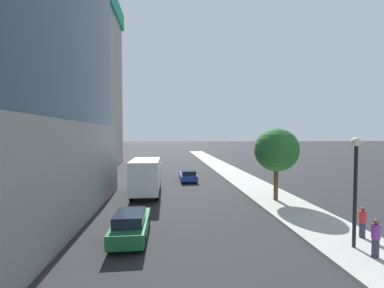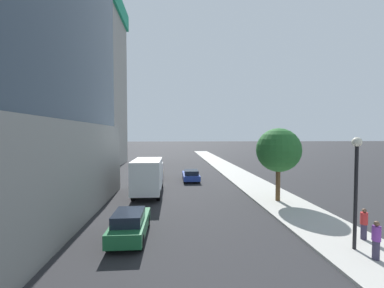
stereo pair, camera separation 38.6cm
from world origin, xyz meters
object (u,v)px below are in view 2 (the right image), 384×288
car_blue (191,175)px  box_truck (148,175)px  car_green (130,224)px  construction_building (79,73)px  street_tree (278,150)px  pedestrian_purple_shirt (376,240)px  car_gold (155,173)px  pedestrian_red_shirt (364,224)px  street_lamp (356,175)px

car_blue → box_truck: 7.89m
car_green → car_blue: 16.56m
construction_building → box_truck: construction_building is taller
street_tree → box_truck: (-10.80, 3.41, -2.44)m
box_truck → street_tree: bearing=-17.5°
car_blue → pedestrian_purple_shirt: bearing=-71.0°
car_blue → box_truck: (-4.38, -6.45, 1.16)m
street_tree → box_truck: 11.59m
car_blue → street_tree: bearing=-56.9°
car_gold → pedestrian_red_shirt: 22.21m
street_tree → pedestrian_purple_shirt: (0.21, -9.39, -3.26)m
car_green → car_blue: (4.38, 15.97, -0.11)m
car_green → car_gold: bearing=90.0°
pedestrian_purple_shirt → car_blue: bearing=109.0°
box_truck → car_green: bearing=-90.0°
car_green → street_tree: bearing=29.5°
pedestrian_red_shirt → pedestrian_purple_shirt: 2.21m
car_green → box_truck: bearing=90.0°
box_truck → street_lamp: bearing=-47.6°
car_green → car_gold: size_ratio=0.89×
box_truck → car_gold: bearing=90.0°
construction_building → box_truck: (14.02, -21.47, -14.35)m
street_lamp → pedestrian_purple_shirt: (0.21, -0.98, -2.64)m
street_lamp → car_blue: street_lamp is taller
construction_building → pedestrian_purple_shirt: (25.03, -34.27, -15.17)m
car_gold → box_truck: 7.86m
street_lamp → car_green: size_ratio=1.26×
pedestrian_red_shirt → street_tree: bearing=99.6°
street_lamp → pedestrian_red_shirt: bearing=37.4°
box_truck → pedestrian_purple_shirt: box_truck is taller
street_tree → car_gold: 15.96m
street_lamp → pedestrian_purple_shirt: 2.82m
car_gold → pedestrian_red_shirt: size_ratio=2.94×
street_lamp → car_gold: (-10.80, 19.61, -2.92)m
construction_building → street_tree: size_ratio=6.50×
street_lamp → car_green: (-10.80, 2.31, -2.86)m
box_truck → pedestrian_purple_shirt: bearing=-49.3°
box_truck → pedestrian_red_shirt: (12.07, -10.86, -0.87)m
car_green → car_gold: car_green is taller
construction_building → car_green: (14.02, -30.98, -15.40)m
street_lamp → box_truck: street_lamp is taller
construction_building → car_green: size_ratio=9.18×
construction_building → pedestrian_red_shirt: size_ratio=24.06×
car_green → box_truck: box_truck is taller
box_truck → pedestrian_red_shirt: size_ratio=4.46×
car_blue → pedestrian_purple_shirt: size_ratio=2.80×
construction_building → car_blue: (18.40, -15.02, -15.50)m
construction_building → street_lamp: 43.38m
street_tree → box_truck: size_ratio=0.83×
construction_building → car_blue: construction_building is taller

